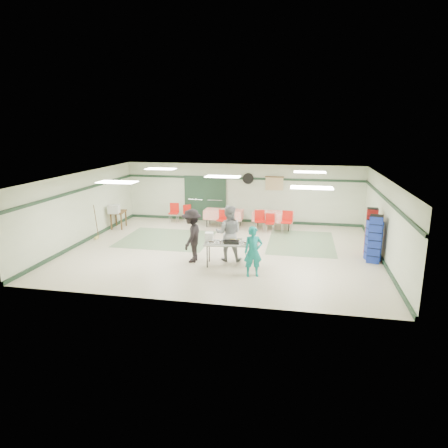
% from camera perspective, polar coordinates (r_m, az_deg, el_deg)
% --- Properties ---
extents(floor, '(11.00, 11.00, 0.00)m').
position_cam_1_polar(floor, '(14.58, -0.17, -3.72)').
color(floor, beige).
rests_on(floor, ground).
extents(ceiling, '(11.00, 11.00, 0.00)m').
position_cam_1_polar(ceiling, '(14.00, -0.17, 6.87)').
color(ceiling, white).
rests_on(ceiling, wall_back).
extents(wall_back, '(11.00, 0.00, 11.00)m').
position_cam_1_polar(wall_back, '(18.59, 2.54, 4.41)').
color(wall_back, beige).
rests_on(wall_back, floor).
extents(wall_front, '(11.00, 0.00, 11.00)m').
position_cam_1_polar(wall_front, '(10.01, -5.21, -4.01)').
color(wall_front, beige).
rests_on(wall_front, floor).
extents(wall_left, '(0.00, 9.00, 9.00)m').
position_cam_1_polar(wall_left, '(16.21, -19.63, 2.19)').
color(wall_left, beige).
rests_on(wall_left, floor).
extents(wall_right, '(0.00, 9.00, 9.00)m').
position_cam_1_polar(wall_right, '(14.25, 22.08, 0.44)').
color(wall_right, beige).
rests_on(wall_right, floor).
extents(trim_back, '(11.00, 0.06, 0.10)m').
position_cam_1_polar(trim_back, '(18.46, 2.55, 6.54)').
color(trim_back, '#1C3424').
rests_on(trim_back, wall_back).
extents(baseboard_back, '(11.00, 0.06, 0.12)m').
position_cam_1_polar(baseboard_back, '(18.82, 2.48, 0.52)').
color(baseboard_back, '#1C3424').
rests_on(baseboard_back, floor).
extents(trim_left, '(0.06, 9.00, 0.10)m').
position_cam_1_polar(trim_left, '(16.07, -19.74, 4.63)').
color(trim_left, '#1C3424').
rests_on(trim_left, wall_back).
extents(baseboard_left, '(0.06, 9.00, 0.12)m').
position_cam_1_polar(baseboard_left, '(16.48, -19.18, -2.21)').
color(baseboard_left, '#1C3424').
rests_on(baseboard_left, floor).
extents(trim_right, '(0.06, 9.00, 0.10)m').
position_cam_1_polar(trim_right, '(14.11, 22.22, 3.21)').
color(trim_right, '#1C3424').
rests_on(trim_right, wall_back).
extents(baseboard_right, '(0.06, 9.00, 0.12)m').
position_cam_1_polar(baseboard_right, '(14.58, 21.50, -4.49)').
color(baseboard_right, '#1C3424').
rests_on(baseboard_right, floor).
extents(green_patch_a, '(3.50, 3.00, 0.01)m').
position_cam_1_polar(green_patch_a, '(16.15, -8.21, -2.10)').
color(green_patch_a, '#617D5B').
rests_on(green_patch_a, floor).
extents(green_patch_b, '(2.50, 3.50, 0.01)m').
position_cam_1_polar(green_patch_b, '(15.76, 10.96, -2.61)').
color(green_patch_b, '#617D5B').
rests_on(green_patch_b, floor).
extents(double_door_left, '(0.90, 0.06, 2.10)m').
position_cam_1_polar(double_door_left, '(19.03, -4.07, 3.69)').
color(double_door_left, gray).
rests_on(double_door_left, floor).
extents(double_door_right, '(0.90, 0.06, 2.10)m').
position_cam_1_polar(double_door_right, '(18.80, -1.27, 3.60)').
color(double_door_right, gray).
rests_on(double_door_right, floor).
extents(door_frame, '(2.00, 0.03, 2.15)m').
position_cam_1_polar(door_frame, '(18.89, -2.71, 3.64)').
color(door_frame, '#1C3424').
rests_on(door_frame, floor).
extents(wall_fan, '(0.50, 0.10, 0.50)m').
position_cam_1_polar(wall_fan, '(18.38, 3.47, 6.50)').
color(wall_fan, black).
rests_on(wall_fan, wall_back).
extents(scroll_banner, '(0.80, 0.02, 0.60)m').
position_cam_1_polar(scroll_banner, '(18.29, 7.20, 5.74)').
color(scroll_banner, tan).
rests_on(scroll_banner, wall_back).
extents(serving_table, '(1.86, 0.92, 0.76)m').
position_cam_1_polar(serving_table, '(12.82, 1.15, -2.88)').
color(serving_table, '#9D9D99').
rests_on(serving_table, floor).
extents(sheet_tray_right, '(0.57, 0.46, 0.02)m').
position_cam_1_polar(sheet_tray_right, '(12.62, 3.74, -2.91)').
color(sheet_tray_right, silver).
rests_on(sheet_tray_right, serving_table).
extents(sheet_tray_mid, '(0.66, 0.53, 0.02)m').
position_cam_1_polar(sheet_tray_mid, '(12.95, 1.17, -2.44)').
color(sheet_tray_mid, silver).
rests_on(sheet_tray_mid, serving_table).
extents(sheet_tray_left, '(0.61, 0.49, 0.02)m').
position_cam_1_polar(sheet_tray_left, '(12.78, -1.33, -2.67)').
color(sheet_tray_left, silver).
rests_on(sheet_tray_left, serving_table).
extents(baking_pan, '(0.52, 0.36, 0.08)m').
position_cam_1_polar(baking_pan, '(12.73, 1.08, -2.60)').
color(baking_pan, black).
rests_on(baking_pan, serving_table).
extents(foam_box_stack, '(0.28, 0.26, 0.30)m').
position_cam_1_polar(foam_box_stack, '(12.94, -2.13, -1.83)').
color(foam_box_stack, white).
rests_on(foam_box_stack, serving_table).
extents(volunteer_teal, '(0.64, 0.52, 1.53)m').
position_cam_1_polar(volunteer_teal, '(11.93, 4.19, -3.96)').
color(volunteer_teal, '#138382').
rests_on(volunteer_teal, floor).
extents(volunteer_grey, '(0.95, 0.77, 1.87)m').
position_cam_1_polar(volunteer_grey, '(13.26, 0.66, -1.32)').
color(volunteer_grey, gray).
rests_on(volunteer_grey, floor).
extents(volunteer_dark, '(0.67, 1.15, 1.78)m').
position_cam_1_polar(volunteer_dark, '(13.18, -4.59, -1.67)').
color(volunteer_dark, black).
rests_on(volunteer_dark, floor).
extents(dining_table_a, '(1.78, 0.88, 0.77)m').
position_cam_1_polar(dining_table_a, '(17.51, 7.03, 1.12)').
color(dining_table_a, red).
rests_on(dining_table_a, floor).
extents(dining_table_b, '(1.70, 0.77, 0.77)m').
position_cam_1_polar(dining_table_b, '(17.79, -0.05, 1.43)').
color(dining_table_b, red).
rests_on(dining_table_b, floor).
extents(chair_a, '(0.38, 0.38, 0.80)m').
position_cam_1_polar(chair_a, '(16.98, 6.59, 0.44)').
color(chair_a, red).
rests_on(chair_a, floor).
extents(chair_b, '(0.51, 0.51, 0.91)m').
position_cam_1_polar(chair_b, '(17.01, 5.12, 0.76)').
color(chair_b, red).
rests_on(chair_b, floor).
extents(chair_c, '(0.48, 0.48, 0.94)m').
position_cam_1_polar(chair_c, '(16.94, 8.99, 0.63)').
color(chair_c, red).
rests_on(chair_c, floor).
extents(chair_d, '(0.47, 0.47, 0.86)m').
position_cam_1_polar(chair_d, '(17.25, -0.21, 0.89)').
color(chair_d, red).
rests_on(chair_d, floor).
extents(chair_loose_a, '(0.53, 0.53, 0.82)m').
position_cam_1_polar(chair_loose_a, '(18.67, -5.21, 1.75)').
color(chair_loose_a, red).
rests_on(chair_loose_a, floor).
extents(chair_loose_b, '(0.46, 0.46, 0.91)m').
position_cam_1_polar(chair_loose_b, '(18.67, -7.14, 1.89)').
color(chair_loose_b, red).
rests_on(chair_loose_b, floor).
extents(crate_stack_blue_a, '(0.51, 0.51, 1.38)m').
position_cam_1_polar(crate_stack_blue_a, '(14.18, 20.57, -2.25)').
color(crate_stack_blue_a, navy).
rests_on(crate_stack_blue_a, floor).
extents(crate_stack_red, '(0.40, 0.40, 1.66)m').
position_cam_1_polar(crate_stack_red, '(14.75, 20.24, -1.04)').
color(crate_stack_red, maroon).
rests_on(crate_stack_red, floor).
extents(crate_stack_blue_b, '(0.48, 0.48, 1.59)m').
position_cam_1_polar(crate_stack_blue_b, '(13.97, 20.73, -2.03)').
color(crate_stack_blue_b, navy).
rests_on(crate_stack_blue_b, floor).
extents(printer_table, '(0.68, 0.93, 0.74)m').
position_cam_1_polar(printer_table, '(18.16, -14.87, 1.43)').
color(printer_table, brown).
rests_on(printer_table, floor).
extents(office_printer, '(0.53, 0.48, 0.36)m').
position_cam_1_polar(office_printer, '(17.76, -15.46, 2.07)').
color(office_printer, beige).
rests_on(office_printer, printer_table).
extents(broom, '(0.03, 0.22, 1.37)m').
position_cam_1_polar(broom, '(16.62, -17.81, 0.36)').
color(broom, brown).
rests_on(broom, floor).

